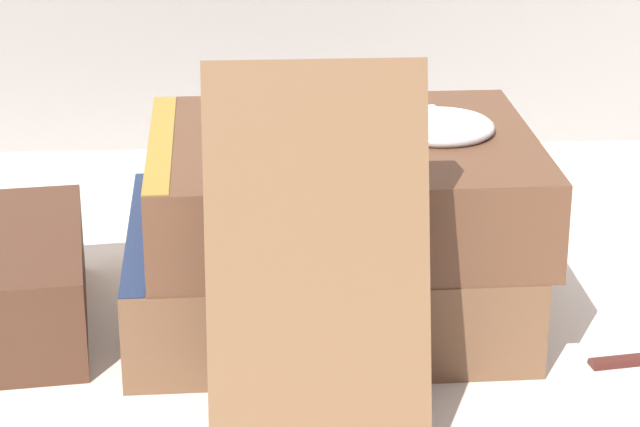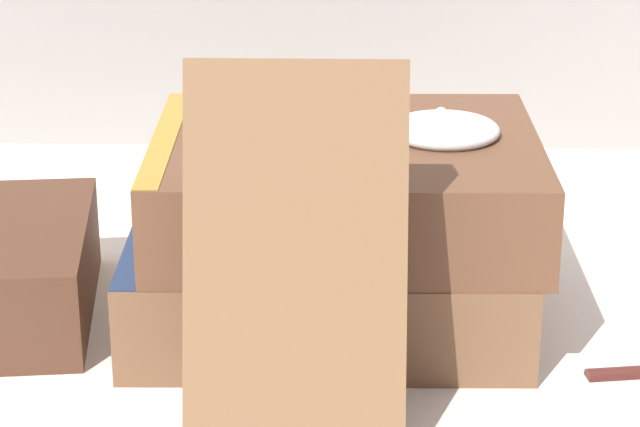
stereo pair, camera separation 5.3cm
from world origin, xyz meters
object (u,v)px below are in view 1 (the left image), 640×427
object	(u,v)px
book_flat_bottom	(311,267)
book_flat_top	(332,183)
pocket_watch	(439,127)
book_leaning_front	(310,272)

from	to	relation	value
book_flat_bottom	book_flat_top	size ratio (longest dim) A/B	1.03
book_flat_bottom	pocket_watch	xyz separation A→B (m)	(0.06, -0.00, 0.08)
book_flat_bottom	book_flat_top	world-z (taller)	book_flat_top
book_flat_top	pocket_watch	world-z (taller)	pocket_watch
book_flat_top	book_leaning_front	distance (m)	0.12
book_flat_top	book_leaning_front	bearing A→B (deg)	-99.39
book_flat_bottom	book_leaning_front	bearing A→B (deg)	-94.59
book_flat_bottom	book_leaning_front	distance (m)	0.14
book_flat_top	pocket_watch	bearing A→B (deg)	4.26
book_flat_bottom	book_flat_top	distance (m)	0.05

